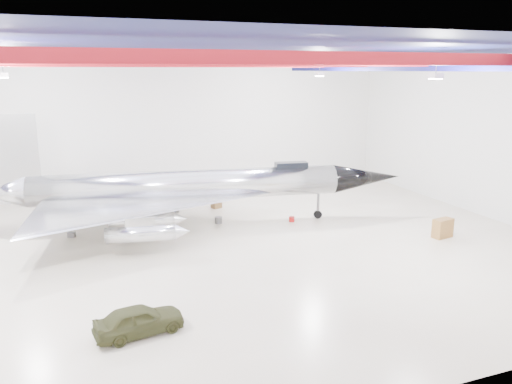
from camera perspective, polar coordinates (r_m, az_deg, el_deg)
name	(u,v)px	position (r m, az deg, el deg)	size (l,w,h in m)	color
floor	(207,250)	(28.72, -5.63, -6.61)	(40.00, 40.00, 0.00)	beige
wall_back	(157,126)	(41.86, -11.20, 7.38)	(40.00, 40.00, 0.00)	silver
wall_right	(490,138)	(37.64, 25.16, 5.65)	(30.00, 30.00, 0.00)	silver
ceiling	(202,49)	(26.95, -6.19, 15.89)	(40.00, 40.00, 0.00)	#0A0F38
ceiling_structure	(202,63)	(26.94, -6.16, 14.45)	(39.50, 29.50, 1.08)	maroon
jet_aircraft	(188,189)	(32.57, -7.79, 0.30)	(27.28, 18.03, 7.47)	silver
jeep	(139,320)	(20.37, -13.22, -14.04)	(1.38, 3.44, 1.17)	#383A1D
desk	(443,228)	(32.55, 20.56, -3.89)	(1.28, 0.64, 1.17)	brown
crate_ply	(135,230)	(32.25, -13.63, -4.29)	(0.53, 0.43, 0.37)	olive
toolbox_red	(112,218)	(35.48, -16.14, -2.84)	(0.45, 0.36, 0.32)	#9F100F
engine_drum	(218,220)	(33.45, -4.32, -3.21)	(0.49, 0.49, 0.44)	#59595B
parts_bin	(216,205)	(37.14, -4.55, -1.46)	(0.68, 0.55, 0.48)	olive
crate_small	(72,235)	(32.73, -20.33, -4.58)	(0.42, 0.34, 0.30)	#59595B
tool_chest	(292,219)	(33.81, 4.10, -3.11)	(0.37, 0.37, 0.34)	#9F100F
oil_barrel	(164,222)	(33.62, -10.47, -3.35)	(0.58, 0.46, 0.41)	olive
spares_box	(176,210)	(36.37, -9.10, -2.02)	(0.41, 0.41, 0.37)	#59595B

